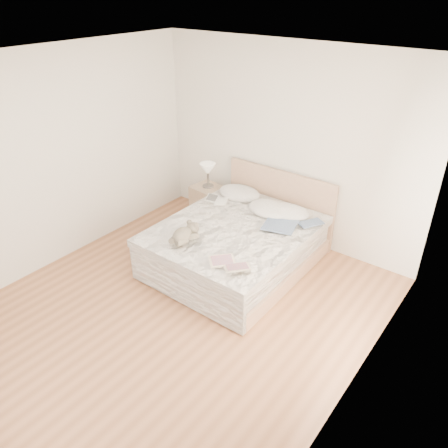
{
  "coord_description": "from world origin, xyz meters",
  "views": [
    {
      "loc": [
        2.78,
        -2.76,
        3.34
      ],
      "look_at": [
        -0.13,
        1.05,
        0.62
      ],
      "focal_mm": 35.0,
      "sensor_mm": 36.0,
      "label": 1
    }
  ],
  "objects_px": {
    "bed": "(239,244)",
    "teddy_bear": "(182,240)",
    "photo_book": "(217,200)",
    "childrens_book": "(230,264)",
    "nightstand": "(208,203)",
    "table_lamp": "(208,170)"
  },
  "relations": [
    {
      "from": "nightstand",
      "to": "childrens_book",
      "type": "xyz_separation_m",
      "value": [
        1.55,
        -1.52,
        0.35
      ]
    },
    {
      "from": "bed",
      "to": "childrens_book",
      "type": "bearing_deg",
      "value": -60.68
    },
    {
      "from": "nightstand",
      "to": "photo_book",
      "type": "bearing_deg",
      "value": -38.71
    },
    {
      "from": "photo_book",
      "to": "teddy_bear",
      "type": "height_order",
      "value": "teddy_bear"
    },
    {
      "from": "nightstand",
      "to": "teddy_bear",
      "type": "height_order",
      "value": "teddy_bear"
    },
    {
      "from": "teddy_bear",
      "to": "table_lamp",
      "type": "bearing_deg",
      "value": 115.73
    },
    {
      "from": "bed",
      "to": "nightstand",
      "type": "xyz_separation_m",
      "value": [
        -1.09,
        0.7,
        -0.03
      ]
    },
    {
      "from": "bed",
      "to": "teddy_bear",
      "type": "relative_size",
      "value": 5.94
    },
    {
      "from": "bed",
      "to": "nightstand",
      "type": "bearing_deg",
      "value": 147.3
    },
    {
      "from": "bed",
      "to": "table_lamp",
      "type": "xyz_separation_m",
      "value": [
        -1.09,
        0.71,
        0.52
      ]
    },
    {
      "from": "childrens_book",
      "to": "nightstand",
      "type": "bearing_deg",
      "value": 177.04
    },
    {
      "from": "bed",
      "to": "table_lamp",
      "type": "distance_m",
      "value": 1.41
    },
    {
      "from": "childrens_book",
      "to": "teddy_bear",
      "type": "bearing_deg",
      "value": -142.0
    },
    {
      "from": "bed",
      "to": "childrens_book",
      "type": "distance_m",
      "value": 1.0
    },
    {
      "from": "photo_book",
      "to": "childrens_book",
      "type": "height_order",
      "value": "same"
    },
    {
      "from": "nightstand",
      "to": "table_lamp",
      "type": "xyz_separation_m",
      "value": [
        -0.01,
        0.02,
        0.55
      ]
    },
    {
      "from": "nightstand",
      "to": "photo_book",
      "type": "xyz_separation_m",
      "value": [
        0.48,
        -0.38,
        0.35
      ]
    },
    {
      "from": "teddy_bear",
      "to": "bed",
      "type": "bearing_deg",
      "value": 68.1
    },
    {
      "from": "childrens_book",
      "to": "teddy_bear",
      "type": "distance_m",
      "value": 0.73
    },
    {
      "from": "table_lamp",
      "to": "childrens_book",
      "type": "relative_size",
      "value": 0.9
    },
    {
      "from": "bed",
      "to": "teddy_bear",
      "type": "height_order",
      "value": "bed"
    },
    {
      "from": "nightstand",
      "to": "teddy_bear",
      "type": "xyz_separation_m",
      "value": [
        0.83,
        -1.48,
        0.37
      ]
    }
  ]
}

